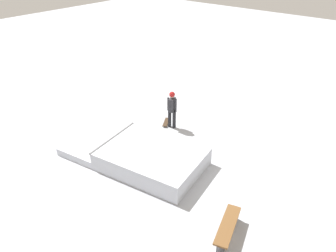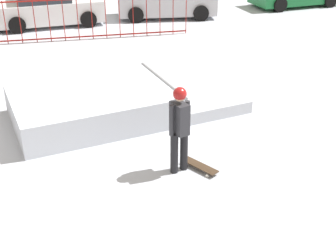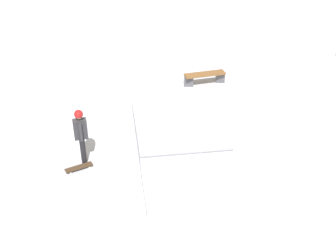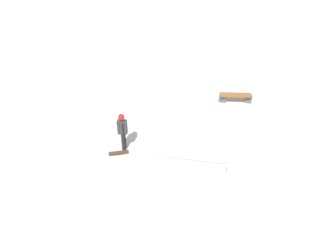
{
  "view_description": "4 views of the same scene",
  "coord_description": "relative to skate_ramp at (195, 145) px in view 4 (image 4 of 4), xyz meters",
  "views": [
    {
      "loc": [
        -5.8,
        7.6,
        7.37
      ],
      "look_at": [
        1.28,
        -1.0,
        0.9
      ],
      "focal_mm": 34.69,
      "sensor_mm": 36.0,
      "label": 1
    },
    {
      "loc": [
        -0.25,
        -9.53,
        4.82
      ],
      "look_at": [
        1.85,
        -2.26,
        1.0
      ],
      "focal_mm": 49.75,
      "sensor_mm": 36.0,
      "label": 2
    },
    {
      "loc": [
        12.37,
        0.37,
        7.66
      ],
      "look_at": [
        1.05,
        0.21,
        0.6
      ],
      "focal_mm": 46.56,
      "sensor_mm": 36.0,
      "label": 3
    },
    {
      "loc": [
        11.05,
        2.66,
        8.55
      ],
      "look_at": [
        1.16,
        -0.63,
        0.9
      ],
      "focal_mm": 33.65,
      "sensor_mm": 36.0,
      "label": 4
    }
  ],
  "objects": [
    {
      "name": "skateboard",
      "position": [
        1.2,
        -2.89,
        -0.24
      ],
      "size": [
        0.57,
        0.79,
        0.09
      ],
      "rotation": [
        0.0,
        0.0,
        5.23
      ],
      "color": "#3F2D1E",
      "rests_on": "ground"
    },
    {
      "name": "skate_ramp",
      "position": [
        0.0,
        0.0,
        0.0
      ],
      "size": [
        5.73,
        3.38,
        0.74
      ],
      "rotation": [
        0.0,
        0.0,
        0.15
      ],
      "color": "silver",
      "rests_on": "ground"
    },
    {
      "name": "park_bench",
      "position": [
        -4.29,
        1.02,
        0.04
      ],
      "size": [
        0.82,
        1.65,
        0.48
      ],
      "rotation": [
        0.0,
        0.0,
        4.99
      ],
      "color": "brown",
      "rests_on": "ground"
    },
    {
      "name": "ground_plane",
      "position": [
        -1.28,
        -0.57,
        -0.32
      ],
      "size": [
        60.0,
        60.0,
        0.0
      ],
      "primitive_type": "plane",
      "color": "#B2B7C1"
    },
    {
      "name": "skater",
      "position": [
        0.8,
        -2.81,
        0.69
      ],
      "size": [
        0.43,
        0.43,
        1.73
      ],
      "rotation": [
        0.0,
        0.0,
        4.99
      ],
      "color": "black",
      "rests_on": "ground"
    }
  ]
}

